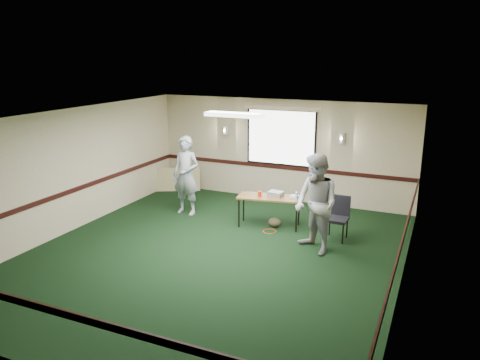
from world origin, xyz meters
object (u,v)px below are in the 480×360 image
at_px(person_right, 316,204).
at_px(conference_chair, 338,214).
at_px(folding_table, 269,199).
at_px(person_left, 186,175).
at_px(projector, 276,194).

bearing_deg(person_right, conference_chair, 112.89).
relative_size(folding_table, conference_chair, 1.62).
height_order(folding_table, person_right, person_right).
distance_m(folding_table, conference_chair, 1.59).
xyz_separation_m(conference_chair, person_left, (-3.76, 0.11, 0.43)).
distance_m(projector, person_right, 1.64).
distance_m(folding_table, projector, 0.19).
bearing_deg(projector, person_right, -36.44).
distance_m(projector, conference_chair, 1.50).
bearing_deg(conference_chair, person_left, -180.00).
height_order(projector, person_left, person_left).
relative_size(folding_table, projector, 4.78).
xyz_separation_m(folding_table, projector, (0.11, 0.11, 0.10)).
height_order(folding_table, conference_chair, conference_chair).
relative_size(conference_chair, person_right, 0.47).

